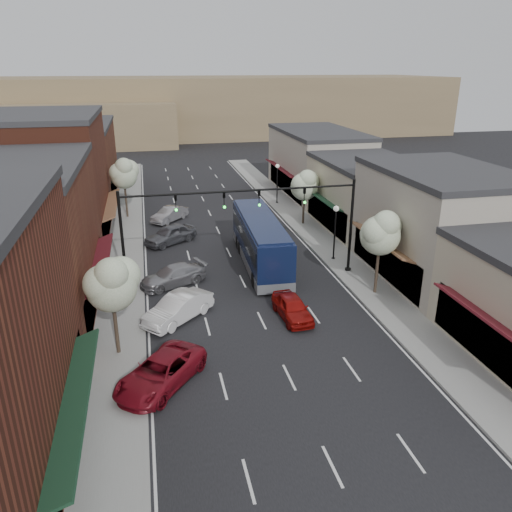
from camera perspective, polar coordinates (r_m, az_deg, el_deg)
ground at (r=28.70m, az=1.57°, el=-9.24°), size 160.00×160.00×0.00m
sidewalk_left at (r=44.95m, az=-14.74°, el=1.64°), size 2.80×73.00×0.15m
sidewalk_right at (r=47.18m, az=6.05°, el=3.15°), size 2.80×73.00×0.15m
curb_left at (r=44.90m, az=-12.96°, el=1.78°), size 0.25×73.00×0.17m
curb_right at (r=46.77m, az=4.42°, el=3.05°), size 0.25×73.00×0.17m
bldg_left_midnear at (r=32.60m, az=-26.25°, el=1.28°), size 10.14×14.10×9.40m
bldg_left_midfar at (r=45.67m, az=-22.71°, el=7.97°), size 10.14×14.10×10.90m
bldg_left_far at (r=61.43m, az=-20.23°, el=10.11°), size 10.14×18.10×8.40m
bldg_right_midnear at (r=37.50m, az=20.10°, el=3.37°), size 9.14×12.10×7.90m
bldg_right_midfar at (r=47.82m, az=12.47°, el=6.87°), size 9.14×12.10×6.40m
bldg_right_far at (r=60.40m, az=6.99°, el=10.57°), size 9.14×16.10×7.40m
hill_far at (r=114.50m, az=-9.82°, el=16.50°), size 120.00×30.00×12.00m
hill_near at (r=104.28m, az=-23.57°, el=13.59°), size 50.00×20.00×8.00m
signal_mast_right at (r=35.50m, az=7.36°, el=4.76°), size 8.22×0.46×7.00m
signal_mast_left at (r=33.50m, az=-11.11°, el=3.54°), size 8.22×0.46×7.00m
tree_right_near at (r=33.04m, az=14.15°, el=2.73°), size 2.85×2.65×5.95m
tree_right_far at (r=47.46m, az=5.62°, el=8.18°), size 2.85×2.65×5.43m
tree_left_near at (r=26.15m, az=-16.16°, el=-2.92°), size 2.85×2.65×5.69m
tree_left_far at (r=50.97m, az=-14.86°, el=9.18°), size 2.85×2.65×6.13m
lamp_post_near at (r=38.95m, az=9.05°, el=3.65°), size 0.44×0.44×4.44m
lamp_post_far at (r=55.06m, az=2.45°, el=9.00°), size 0.44×0.44×4.44m
coach_bus at (r=38.12m, az=0.50°, el=1.80°), size 3.15×12.13×3.68m
red_hatchback at (r=30.48m, az=4.16°, el=-5.89°), size 1.93×4.19×1.39m
parked_car_a at (r=24.90m, az=-10.85°, el=-12.91°), size 5.11×5.58×1.45m
parked_car_b at (r=30.46m, az=-8.90°, el=-5.91°), size 4.68×4.51×1.59m
parked_car_c at (r=35.29m, az=-9.46°, el=-2.25°), size 5.15×3.67×1.38m
parked_car_d at (r=43.58m, az=-9.77°, el=2.46°), size 5.01×4.34×1.63m
parked_car_e at (r=49.94m, az=-9.85°, el=4.72°), size 3.97×4.18×1.41m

